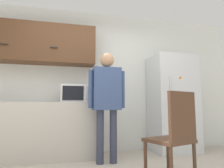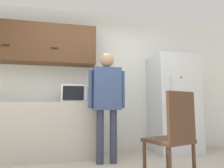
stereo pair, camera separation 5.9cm
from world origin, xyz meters
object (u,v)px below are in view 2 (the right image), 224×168
(refrigerator, at_px, (174,103))
(microwave, at_px, (76,94))
(chair, at_px, (174,133))
(person, at_px, (107,95))

(refrigerator, bearing_deg, microwave, -179.26)
(refrigerator, relative_size, chair, 1.81)
(refrigerator, xyz_separation_m, chair, (-0.78, -1.38, -0.36))
(microwave, height_order, chair, microwave)
(microwave, bearing_deg, refrigerator, 0.74)
(microwave, relative_size, refrigerator, 0.26)
(microwave, height_order, person, person)
(microwave, bearing_deg, person, -44.73)
(person, bearing_deg, refrigerator, 19.74)
(microwave, xyz_separation_m, refrigerator, (1.83, 0.02, -0.15))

